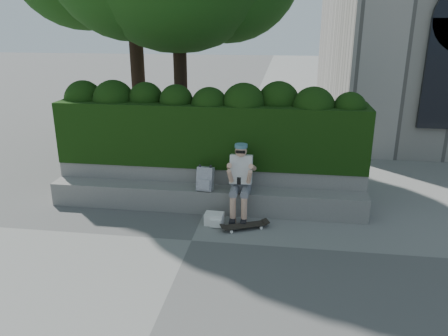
% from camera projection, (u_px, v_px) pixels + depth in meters
% --- Properties ---
extents(ground, '(80.00, 80.00, 0.00)m').
position_uv_depth(ground, '(192.00, 241.00, 7.21)').
color(ground, slate).
rests_on(ground, ground).
extents(bench_ledge, '(6.00, 0.45, 0.45)m').
position_uv_depth(bench_ledge, '(205.00, 199.00, 8.31)').
color(bench_ledge, gray).
rests_on(bench_ledge, ground).
extents(planter_wall, '(6.00, 0.50, 0.75)m').
position_uv_depth(planter_wall, '(209.00, 183.00, 8.70)').
color(planter_wall, gray).
rests_on(planter_wall, ground).
extents(hedge, '(6.00, 1.00, 1.20)m').
position_uv_depth(hedge, '(211.00, 133.00, 8.60)').
color(hedge, black).
rests_on(hedge, planter_wall).
extents(person, '(0.40, 0.76, 1.38)m').
position_uv_depth(person, '(241.00, 178.00, 7.87)').
color(person, slate).
rests_on(person, ground).
extents(skateboard, '(0.78, 0.49, 0.08)m').
position_uv_depth(skateboard, '(245.00, 226.00, 7.58)').
color(skateboard, black).
rests_on(skateboard, ground).
extents(backpack_plaid, '(0.32, 0.20, 0.44)m').
position_uv_depth(backpack_plaid, '(205.00, 179.00, 8.07)').
color(backpack_plaid, silver).
rests_on(backpack_plaid, bench_ledge).
extents(backpack_ground, '(0.34, 0.25, 0.21)m').
position_uv_depth(backpack_ground, '(214.00, 219.00, 7.75)').
color(backpack_ground, silver).
rests_on(backpack_ground, ground).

